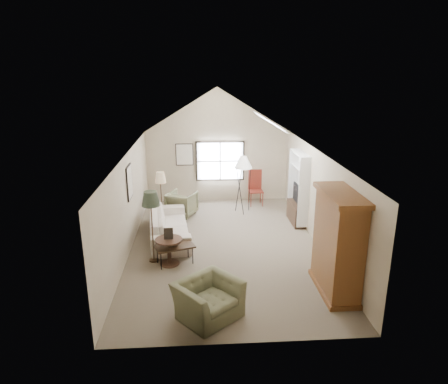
{
  "coord_description": "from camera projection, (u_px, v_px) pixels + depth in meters",
  "views": [
    {
      "loc": [
        -0.68,
        -9.81,
        4.55
      ],
      "look_at": [
        0.0,
        0.4,
        1.4
      ],
      "focal_mm": 32.0,
      "sensor_mm": 36.0,
      "label": 1
    }
  ],
  "objects": [
    {
      "name": "tan_lamp",
      "position": [
        161.0,
        197.0,
        12.16
      ],
      "size": [
        0.36,
        0.36,
        1.65
      ],
      "primitive_type": null,
      "rotation": [
        0.0,
        0.0,
        0.11
      ],
      "color": "tan",
      "rests_on": "ground"
    },
    {
      "name": "tripod_lamp",
      "position": [
        243.0,
        184.0,
        12.99
      ],
      "size": [
        0.67,
        0.67,
        1.94
      ],
      "primitive_type": null,
      "rotation": [
        0.0,
        0.0,
        0.23
      ],
      "color": "white",
      "rests_on": "ground"
    },
    {
      "name": "media_console",
      "position": [
        296.0,
        213.0,
        12.32
      ],
      "size": [
        0.34,
        1.18,
        0.6
      ],
      "primitive_type": "cube",
      "color": "#382316",
      "rests_on": "ground"
    },
    {
      "name": "tv_alcove",
      "position": [
        298.0,
        187.0,
        12.08
      ],
      "size": [
        0.32,
        1.3,
        2.1
      ],
      "primitive_type": "cube",
      "color": "white",
      "rests_on": "ground"
    },
    {
      "name": "armoire",
      "position": [
        338.0,
        243.0,
        8.27
      ],
      "size": [
        0.6,
        1.5,
        2.2
      ],
      "primitive_type": "cube",
      "color": "brown",
      "rests_on": "ground"
    },
    {
      "name": "room_shell",
      "position": [
        225.0,
        127.0,
        9.8
      ],
      "size": [
        5.01,
        8.01,
        4.0
      ],
      "color": "brown",
      "rests_on": "ground"
    },
    {
      "name": "bowl",
      "position": [
        175.0,
        244.0,
        9.64
      ],
      "size": [
        0.28,
        0.28,
        0.05
      ],
      "primitive_type": "imported",
      "rotation": [
        0.0,
        0.0,
        0.33
      ],
      "color": "#352416",
      "rests_on": "coffee_table"
    },
    {
      "name": "wall_art",
      "position": [
        158.0,
        168.0,
        11.96
      ],
      "size": [
        1.97,
        3.71,
        0.88
      ],
      "color": "black",
      "rests_on": "room_shell"
    },
    {
      "name": "sofa",
      "position": [
        169.0,
        225.0,
        11.16
      ],
      "size": [
        1.31,
        2.73,
        0.77
      ],
      "primitive_type": "imported",
      "rotation": [
        0.0,
        0.0,
        1.68
      ],
      "color": "beige",
      "rests_on": "ground"
    },
    {
      "name": "skylight",
      "position": [
        271.0,
        121.0,
        10.73
      ],
      "size": [
        0.8,
        1.2,
        0.52
      ],
      "primitive_type": null,
      "color": "white",
      "rests_on": "room_shell"
    },
    {
      "name": "tv_panel",
      "position": [
        297.0,
        194.0,
        12.14
      ],
      "size": [
        0.05,
        0.9,
        0.55
      ],
      "primitive_type": "cube",
      "color": "black",
      "rests_on": "media_console"
    },
    {
      "name": "armchair_near",
      "position": [
        208.0,
        299.0,
        7.59
      ],
      "size": [
        1.49,
        1.47,
        0.73
      ],
      "primitive_type": "imported",
      "rotation": [
        0.0,
        0.0,
        0.69
      ],
      "color": "#585B3F",
      "rests_on": "ground"
    },
    {
      "name": "dark_lamp",
      "position": [
        152.0,
        226.0,
        9.65
      ],
      "size": [
        0.48,
        0.48,
        1.84
      ],
      "primitive_type": null,
      "rotation": [
        0.0,
        0.0,
        0.11
      ],
      "color": "#252D20",
      "rests_on": "ground"
    },
    {
      "name": "side_table",
      "position": [
        169.0,
        252.0,
        9.66
      ],
      "size": [
        0.73,
        0.73,
        0.66
      ],
      "primitive_type": "cylinder",
      "rotation": [
        0.0,
        0.0,
        0.11
      ],
      "color": "#3D2619",
      "rests_on": "ground"
    },
    {
      "name": "armchair_far",
      "position": [
        182.0,
        204.0,
        12.92
      ],
      "size": [
        1.11,
        1.12,
        0.77
      ],
      "primitive_type": "imported",
      "rotation": [
        0.0,
        0.0,
        2.71
      ],
      "color": "#6E704E",
      "rests_on": "ground"
    },
    {
      "name": "window",
      "position": [
        220.0,
        161.0,
        14.1
      ],
      "size": [
        1.72,
        0.08,
        1.42
      ],
      "primitive_type": "cube",
      "color": "black",
      "rests_on": "room_shell"
    },
    {
      "name": "side_chair",
      "position": [
        256.0,
        188.0,
        13.84
      ],
      "size": [
        0.5,
        0.5,
        1.22
      ],
      "primitive_type": "cube",
      "rotation": [
        0.0,
        0.0,
        0.04
      ],
      "color": "maroon",
      "rests_on": "ground"
    },
    {
      "name": "coffee_table",
      "position": [
        175.0,
        254.0,
        9.72
      ],
      "size": [
        1.04,
        0.79,
        0.47
      ],
      "primitive_type": "cube",
      "rotation": [
        0.0,
        0.0,
        0.33
      ],
      "color": "#372516",
      "rests_on": "ground"
    }
  ]
}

